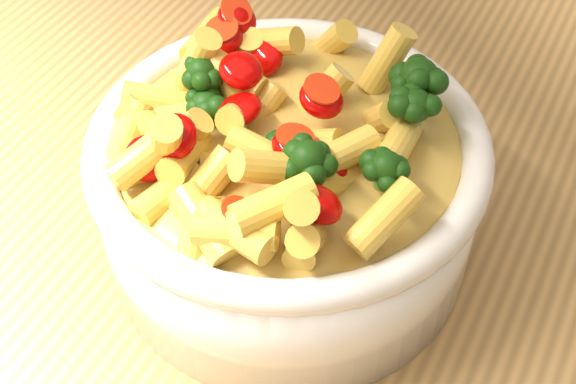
% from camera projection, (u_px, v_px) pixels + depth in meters
% --- Properties ---
extents(table, '(1.20, 0.80, 0.90)m').
position_uv_depth(table, '(399.00, 285.00, 0.71)').
color(table, tan).
rests_on(table, ground).
extents(serving_bowl, '(0.28, 0.28, 0.12)m').
position_uv_depth(serving_bowl, '(288.00, 191.00, 0.57)').
color(serving_bowl, white).
rests_on(serving_bowl, table).
extents(pasta_salad, '(0.22, 0.22, 0.05)m').
position_uv_depth(pasta_salad, '(288.00, 113.00, 0.52)').
color(pasta_salad, '#F4CA4D').
rests_on(pasta_salad, serving_bowl).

